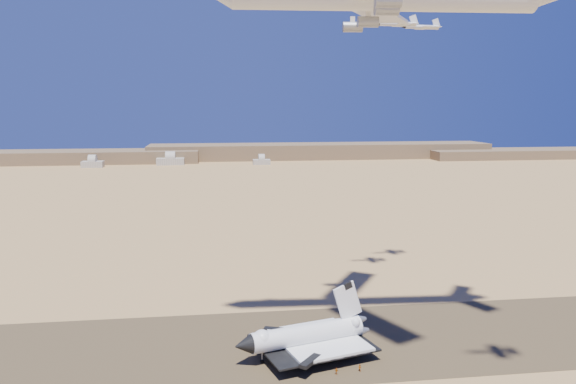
{
  "coord_description": "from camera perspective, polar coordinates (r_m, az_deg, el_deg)",
  "views": [
    {
      "loc": [
        -14.69,
        -144.53,
        64.7
      ],
      "look_at": [
        6.11,
        8.0,
        40.97
      ],
      "focal_mm": 35.0,
      "sensor_mm": 36.0,
      "label": 1
    }
  ],
  "objects": [
    {
      "name": "crew_a",
      "position": [
        149.91,
        4.42,
        -16.43
      ],
      "size": [
        0.63,
        0.76,
        1.77
      ],
      "primitive_type": "imported",
      "rotation": [
        0.0,
        0.0,
        1.94
      ],
      "color": "#C0550B",
      "rests_on": "runway"
    },
    {
      "name": "chase_jet_e",
      "position": [
        214.67,
        13.35,
        16.01
      ],
      "size": [
        16.25,
        8.86,
        4.05
      ],
      "rotation": [
        0.0,
        0.0,
        0.1
      ],
      "color": "silver"
    },
    {
      "name": "hangars",
      "position": [
        627.77,
        -12.25,
        3.09
      ],
      "size": [
        200.5,
        29.5,
        30.0
      ],
      "color": "#B2AB9D",
      "rests_on": "ground"
    },
    {
      "name": "shuttle",
      "position": [
        151.27,
        1.81,
        -14.5
      ],
      "size": [
        37.78,
        29.47,
        18.47
      ],
      "rotation": [
        0.0,
        0.0,
        0.27
      ],
      "color": "white",
      "rests_on": "runway"
    },
    {
      "name": "runway",
      "position": [
        159.02,
        -1.86,
        -15.24
      ],
      "size": [
        600.0,
        50.0,
        0.06
      ],
      "primitive_type": "cube",
      "color": "brown",
      "rests_on": "ground"
    },
    {
      "name": "crew_c",
      "position": [
        143.4,
        4.95,
        -17.68
      ],
      "size": [
        1.12,
        0.85,
        1.71
      ],
      "primitive_type": "imported",
      "rotation": [
        0.0,
        0.0,
        2.76
      ],
      "color": "#C0550B",
      "rests_on": "runway"
    },
    {
      "name": "crew_b",
      "position": [
        145.62,
        7.3,
        -17.28
      ],
      "size": [
        0.91,
        0.96,
        1.74
      ],
      "primitive_type": "imported",
      "rotation": [
        0.0,
        0.0,
        2.25
      ],
      "color": "#C0550B",
      "rests_on": "runway"
    },
    {
      "name": "ridgeline",
      "position": [
        678.98,
        -0.97,
        3.94
      ],
      "size": [
        960.0,
        90.0,
        18.0
      ],
      "color": "brown",
      "rests_on": "ground"
    },
    {
      "name": "chase_jet_d",
      "position": [
        200.0,
        10.99,
        16.43
      ],
      "size": [
        16.07,
        8.48,
        4.0
      ],
      "rotation": [
        0.0,
        0.0,
        -0.01
      ],
      "color": "silver"
    },
    {
      "name": "ground",
      "position": [
        159.03,
        -1.86,
        -15.25
      ],
      "size": [
        1200.0,
        1200.0,
        0.0
      ],
      "primitive_type": "plane",
      "color": "#A6774A",
      "rests_on": "ground"
    }
  ]
}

